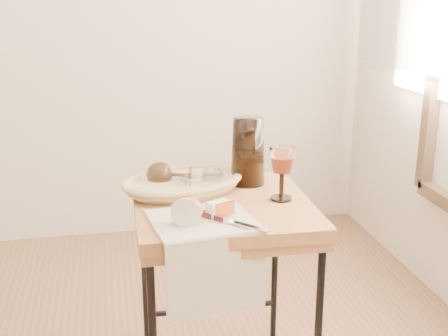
{
  "coord_description": "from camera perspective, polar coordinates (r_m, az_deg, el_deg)",
  "views": [
    {
      "loc": [
        0.34,
        -1.42,
        1.37
      ],
      "look_at": [
        0.69,
        0.27,
        0.83
      ],
      "focal_mm": 46.68,
      "sensor_mm": 36.0,
      "label": 1
    }
  ],
  "objects": [
    {
      "name": "apple_wedge",
      "position": [
        1.73,
        -0.55,
        -4.01
      ],
      "size": [
        0.08,
        0.06,
        0.05
      ],
      "primitive_type": "cube",
      "rotation": [
        0.0,
        0.0,
        0.46
      ],
      "color": "#EEE4C9",
      "rests_on": "tea_towel"
    },
    {
      "name": "table_knife",
      "position": [
        1.68,
        0.65,
        -5.14
      ],
      "size": [
        0.18,
        0.18,
        0.02
      ],
      "primitive_type": null,
      "rotation": [
        0.0,
        0.0,
        -0.8
      ],
      "color": "silver",
      "rests_on": "tea_towel"
    },
    {
      "name": "goblet_lying_b",
      "position": [
        1.94,
        -2.27,
        -1.04
      ],
      "size": [
        0.14,
        0.11,
        0.07
      ],
      "primitive_type": null,
      "rotation": [
        0.0,
        0.0,
        0.39
      ],
      "color": "white",
      "rests_on": "bread_basket"
    },
    {
      "name": "side_table",
      "position": [
        2.02,
        -0.12,
        -12.87
      ],
      "size": [
        0.57,
        0.57,
        0.71
      ],
      "primitive_type": null,
      "rotation": [
        0.0,
        0.0,
        -0.02
      ],
      "color": "brown",
      "rests_on": "floor"
    },
    {
      "name": "pitcher",
      "position": [
        2.01,
        2.36,
        1.67
      ],
      "size": [
        0.23,
        0.28,
        0.27
      ],
      "primitive_type": null,
      "rotation": [
        0.0,
        0.0,
        0.3
      ],
      "color": "black",
      "rests_on": "side_table"
    },
    {
      "name": "apple_half",
      "position": [
        1.67,
        -3.69,
        -4.12
      ],
      "size": [
        0.1,
        0.07,
        0.09
      ],
      "primitive_type": "ellipsoid",
      "rotation": [
        0.0,
        0.0,
        -0.27
      ],
      "color": "#B10E17",
      "rests_on": "tea_towel"
    },
    {
      "name": "wine_goblet",
      "position": [
        1.87,
        5.69,
        -0.56
      ],
      "size": [
        0.11,
        0.11,
        0.18
      ],
      "primitive_type": null,
      "rotation": [
        0.0,
        0.0,
        0.33
      ],
      "color": "white",
      "rests_on": "side_table"
    },
    {
      "name": "goblet_lying_a",
      "position": [
        1.96,
        -5.04,
        -0.66
      ],
      "size": [
        0.16,
        0.12,
        0.09
      ],
      "primitive_type": null,
      "rotation": [
        0.0,
        0.0,
        2.89
      ],
      "color": "#402F20",
      "rests_on": "bread_basket"
    },
    {
      "name": "tea_towel",
      "position": [
        1.72,
        -2.14,
        -5.15
      ],
      "size": [
        0.33,
        0.3,
        0.01
      ],
      "primitive_type": "cube",
      "rotation": [
        0.0,
        0.0,
        0.13
      ],
      "color": "beige",
      "rests_on": "side_table"
    },
    {
      "name": "bread_basket",
      "position": [
        1.96,
        -3.98,
        -1.65
      ],
      "size": [
        0.43,
        0.36,
        0.05
      ],
      "primitive_type": null,
      "rotation": [
        0.0,
        0.0,
        0.3
      ],
      "color": "#A7805A",
      "rests_on": "side_table"
    }
  ]
}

